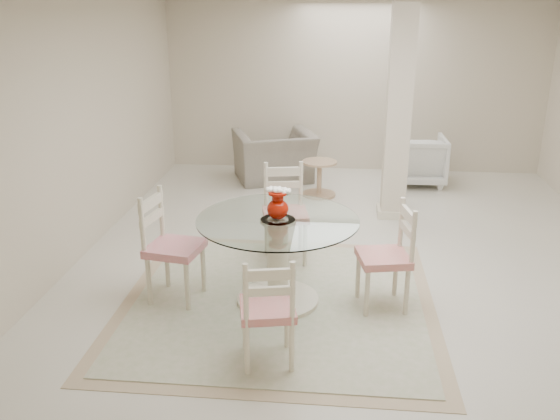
# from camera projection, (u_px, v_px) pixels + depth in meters

# --- Properties ---
(ground) EXTENTS (7.00, 7.00, 0.00)m
(ground) POSITION_uv_depth(u_px,v_px,m) (355.00, 253.00, 6.61)
(ground) COLOR silver
(ground) RESTS_ON ground
(room_shell) EXTENTS (6.02, 7.02, 2.71)m
(room_shell) POSITION_uv_depth(u_px,v_px,m) (363.00, 85.00, 5.98)
(room_shell) COLOR beige
(room_shell) RESTS_ON ground
(column) EXTENTS (0.30, 0.30, 2.70)m
(column) POSITION_uv_depth(u_px,v_px,m) (398.00, 113.00, 7.32)
(column) COLOR beige
(column) RESTS_ON ground
(area_rug) EXTENTS (2.90, 2.90, 0.02)m
(area_rug) POSITION_uv_depth(u_px,v_px,m) (278.00, 302.00, 5.54)
(area_rug) COLOR tan
(area_rug) RESTS_ON ground
(dining_table) EXTENTS (1.45, 1.45, 0.84)m
(dining_table) POSITION_uv_depth(u_px,v_px,m) (278.00, 261.00, 5.40)
(dining_table) COLOR beige
(dining_table) RESTS_ON ground
(red_vase) EXTENTS (0.22, 0.19, 0.29)m
(red_vase) POSITION_uv_depth(u_px,v_px,m) (278.00, 204.00, 5.22)
(red_vase) COLOR #A81405
(red_vase) RESTS_ON dining_table
(dining_chair_east) EXTENTS (0.51, 0.51, 1.10)m
(dining_chair_east) POSITION_uv_depth(u_px,v_px,m) (392.00, 249.00, 5.28)
(dining_chair_east) COLOR beige
(dining_chair_east) RESTS_ON ground
(dining_chair_north) EXTENTS (0.54, 0.54, 1.15)m
(dining_chair_north) POSITION_uv_depth(u_px,v_px,m) (285.00, 205.00, 6.30)
(dining_chair_north) COLOR beige
(dining_chair_north) RESTS_ON ground
(dining_chair_west) EXTENTS (0.53, 0.53, 1.16)m
(dining_chair_west) POSITION_uv_depth(u_px,v_px,m) (167.00, 239.00, 5.43)
(dining_chair_west) COLOR beige
(dining_chair_west) RESTS_ON ground
(dining_chair_south) EXTENTS (0.48, 0.48, 1.03)m
(dining_chair_south) POSITION_uv_depth(u_px,v_px,m) (268.00, 304.00, 4.41)
(dining_chair_south) COLOR #F0E4C5
(dining_chair_south) RESTS_ON ground
(recliner_taupe) EXTENTS (1.44, 1.35, 0.75)m
(recliner_taupe) POSITION_uv_depth(u_px,v_px,m) (274.00, 156.00, 9.16)
(recliner_taupe) COLOR gray
(recliner_taupe) RESTS_ON ground
(armchair_white) EXTENTS (0.81, 0.83, 0.74)m
(armchair_white) POSITION_uv_depth(u_px,v_px,m) (418.00, 160.00, 8.98)
(armchair_white) COLOR white
(armchair_white) RESTS_ON ground
(side_table) EXTENTS (0.49, 0.49, 0.51)m
(side_table) POSITION_uv_depth(u_px,v_px,m) (319.00, 180.00, 8.46)
(side_table) COLOR tan
(side_table) RESTS_ON ground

